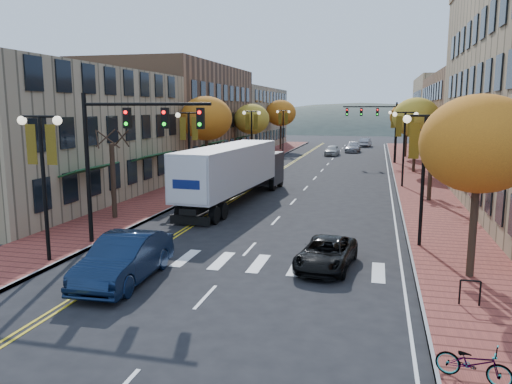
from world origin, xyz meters
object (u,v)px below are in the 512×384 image
Objects in this scene: bicycle at (474,363)px; black_suv at (326,253)px; navy_sedan at (125,259)px; semi_truck at (236,169)px.

black_suv is at bearing 46.13° from bicycle.
navy_sedan is at bearing 86.40° from bicycle.
navy_sedan is 12.08m from bicycle.
navy_sedan is at bearing -84.85° from semi_truck.
semi_truck is 9.50× the size of bicycle.
navy_sedan reaches higher than black_suv.
bicycle is at bearing -56.06° from black_suv.
bicycle is at bearing -56.78° from semi_truck.
bicycle is (11.19, -4.54, -0.28)m from navy_sedan.
navy_sedan is 1.23× the size of black_suv.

